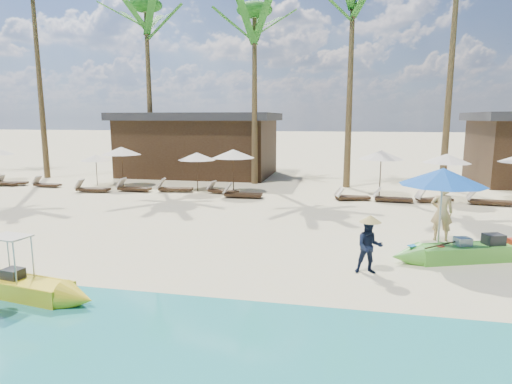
% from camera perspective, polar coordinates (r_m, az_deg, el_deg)
% --- Properties ---
extents(ground, '(240.00, 240.00, 0.00)m').
position_cam_1_polar(ground, '(11.92, 1.67, -9.52)').
color(ground, beige).
rests_on(ground, ground).
extents(wet_sand_strip, '(240.00, 4.50, 0.01)m').
position_cam_1_polar(wet_sand_strip, '(7.50, -5.44, -21.95)').
color(wet_sand_strip, tan).
rests_on(wet_sand_strip, ground).
extents(green_canoe, '(5.51, 2.32, 0.73)m').
position_cam_1_polar(green_canoe, '(13.67, 27.47, -7.03)').
color(green_canoe, '#58B938').
rests_on(green_canoe, ground).
extents(yellow_canoe, '(5.31, 1.18, 1.38)m').
position_cam_1_polar(yellow_canoe, '(11.42, -30.23, -10.60)').
color(yellow_canoe, yellow).
rests_on(yellow_canoe, ground).
extents(tourist, '(0.73, 0.51, 1.88)m').
position_cam_1_polar(tourist, '(15.13, 23.53, -2.48)').
color(tourist, tan).
rests_on(tourist, ground).
extents(vendor_green, '(0.74, 0.60, 1.41)m').
position_cam_1_polar(vendor_green, '(11.39, 14.86, -7.06)').
color(vendor_green, '#121B34').
rests_on(vendor_green, ground).
extents(blue_umbrella, '(2.39, 2.39, 2.57)m').
position_cam_1_polar(blue_umbrella, '(13.13, 23.66, 1.89)').
color(blue_umbrella, '#99999E').
rests_on(blue_umbrella, ground).
extents(lounger_1_left, '(1.69, 0.88, 0.55)m').
position_cam_1_polar(lounger_1_left, '(29.41, -30.32, 1.11)').
color(lounger_1_left, '#352515').
rests_on(lounger_1_left, ground).
extents(lounger_1_right, '(1.99, 1.20, 0.65)m').
position_cam_1_polar(lounger_1_right, '(29.20, -30.15, 1.14)').
color(lounger_1_right, '#352515').
rests_on(lounger_1_right, ground).
extents(resort_parasol_2, '(1.77, 1.77, 1.82)m').
position_cam_1_polar(resort_parasol_2, '(26.98, -20.59, 4.29)').
color(resort_parasol_2, '#352515').
rests_on(resort_parasol_2, ground).
extents(lounger_2_left, '(1.67, 0.57, 0.56)m').
position_cam_1_polar(lounger_2_left, '(27.65, -26.25, 0.98)').
color(lounger_2_left, '#352515').
rests_on(lounger_2_left, ground).
extents(resort_parasol_3, '(2.25, 2.25, 2.32)m').
position_cam_1_polar(resort_parasol_3, '(25.96, -17.52, 5.26)').
color(resort_parasol_3, '#352515').
rests_on(resort_parasol_3, ground).
extents(lounger_3_left, '(1.89, 0.71, 0.63)m').
position_cam_1_polar(lounger_3_left, '(24.76, -21.16, 0.46)').
color(lounger_3_left, '#352515').
rests_on(lounger_3_left, ground).
extents(lounger_3_right, '(1.89, 0.62, 0.64)m').
position_cam_1_polar(lounger_3_right, '(24.26, -16.19, 0.56)').
color(lounger_3_right, '#352515').
rests_on(lounger_3_right, ground).
extents(resort_parasol_4, '(2.06, 2.06, 2.12)m').
position_cam_1_polar(resort_parasol_4, '(23.44, -7.88, 4.73)').
color(resort_parasol_4, '#352515').
rests_on(resort_parasol_4, ground).
extents(lounger_4_left, '(1.97, 0.83, 0.65)m').
position_cam_1_polar(lounger_4_left, '(23.62, -10.98, 0.54)').
color(lounger_4_left, '#352515').
rests_on(lounger_4_left, ground).
extents(lounger_4_right, '(1.77, 0.89, 0.57)m').
position_cam_1_polar(lounger_4_right, '(22.70, -4.67, 0.26)').
color(lounger_4_right, '#352515').
rests_on(lounger_4_right, ground).
extents(resort_parasol_5, '(2.27, 2.27, 2.34)m').
position_cam_1_polar(resort_parasol_5, '(22.58, -3.06, 5.12)').
color(resort_parasol_5, '#352515').
rests_on(resort_parasol_5, ground).
extents(lounger_5_left, '(1.97, 0.68, 0.66)m').
position_cam_1_polar(lounger_5_left, '(21.44, -2.07, -0.20)').
color(lounger_5_left, '#352515').
rests_on(lounger_5_left, ground).
extents(resort_parasol_6, '(2.28, 2.28, 2.34)m').
position_cam_1_polar(resort_parasol_6, '(22.68, 16.36, 4.78)').
color(resort_parasol_6, '#352515').
rests_on(resort_parasol_6, ground).
extents(lounger_6_left, '(1.73, 0.90, 0.56)m').
position_cam_1_polar(lounger_6_left, '(21.29, 12.57, -0.60)').
color(lounger_6_left, '#352515').
rests_on(lounger_6_left, ground).
extents(lounger_6_right, '(1.66, 0.61, 0.55)m').
position_cam_1_polar(lounger_6_right, '(21.48, 12.27, -0.50)').
color(lounger_6_right, '#352515').
rests_on(lounger_6_right, ground).
extents(resort_parasol_7, '(2.22, 2.22, 2.28)m').
position_cam_1_polar(resort_parasol_7, '(22.35, 24.09, 4.11)').
color(resort_parasol_7, '#352515').
rests_on(resort_parasol_7, ground).
extents(lounger_7_left, '(1.85, 0.67, 0.62)m').
position_cam_1_polar(lounger_7_left, '(21.35, 17.50, -0.74)').
color(lounger_7_left, '#352515').
rests_on(lounger_7_left, ground).
extents(lounger_7_right, '(1.79, 0.93, 0.58)m').
position_cam_1_polar(lounger_7_right, '(21.91, 22.40, -0.80)').
color(lounger_7_right, '#352515').
rests_on(lounger_7_right, ground).
extents(lounger_8_left, '(1.96, 0.76, 0.65)m').
position_cam_1_polar(lounger_8_left, '(22.35, 28.42, -0.99)').
color(lounger_8_left, '#352515').
rests_on(lounger_8_left, ground).
extents(palm_1, '(2.08, 2.08, 13.60)m').
position_cam_1_polar(palm_1, '(32.56, -27.56, 20.94)').
color(palm_1, brown).
rests_on(palm_1, ground).
extents(palm_2, '(2.08, 2.08, 11.33)m').
position_cam_1_polar(palm_2, '(29.41, -14.37, 19.77)').
color(palm_2, brown).
rests_on(palm_2, ground).
extents(palm_3, '(2.08, 2.08, 10.52)m').
position_cam_1_polar(palm_3, '(26.31, -0.20, 19.94)').
color(palm_3, brown).
rests_on(palm_3, ground).
extents(palm_4, '(2.08, 2.08, 11.70)m').
position_cam_1_polar(palm_4, '(25.70, 12.74, 21.95)').
color(palm_4, brown).
rests_on(palm_4, ground).
extents(pavilion_west, '(10.80, 6.60, 4.30)m').
position_cam_1_polar(pavilion_west, '(30.31, -7.61, 6.40)').
color(pavilion_west, '#352515').
rests_on(pavilion_west, ground).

